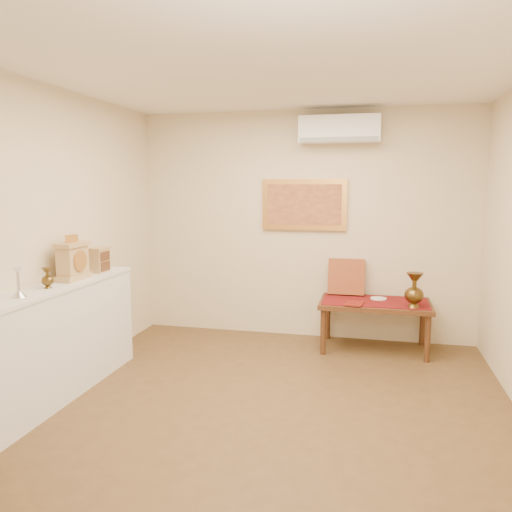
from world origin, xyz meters
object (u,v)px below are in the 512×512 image
(display_ledge, at_px, (59,340))
(wooden_chest, at_px, (98,260))
(brass_urn_tall, at_px, (414,286))
(low_table, at_px, (375,307))
(mantel_clock, at_px, (73,261))

(display_ledge, distance_m, wooden_chest, 0.91)
(display_ledge, bearing_deg, wooden_chest, 89.37)
(brass_urn_tall, relative_size, display_ledge, 0.22)
(low_table, bearing_deg, brass_urn_tall, -27.45)
(brass_urn_tall, bearing_deg, mantel_clock, -155.15)
(brass_urn_tall, height_order, wooden_chest, wooden_chest)
(brass_urn_tall, bearing_deg, wooden_chest, -161.98)
(brass_urn_tall, height_order, mantel_clock, mantel_clock)
(display_ledge, distance_m, low_table, 3.27)
(mantel_clock, xyz_separation_m, low_table, (2.67, 1.62, -0.67))
(wooden_chest, bearing_deg, brass_urn_tall, 18.02)
(mantel_clock, relative_size, wooden_chest, 1.68)
(low_table, bearing_deg, mantel_clock, -148.70)
(wooden_chest, bearing_deg, low_table, 24.22)
(brass_urn_tall, xyz_separation_m, low_table, (-0.39, 0.20, -0.30))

